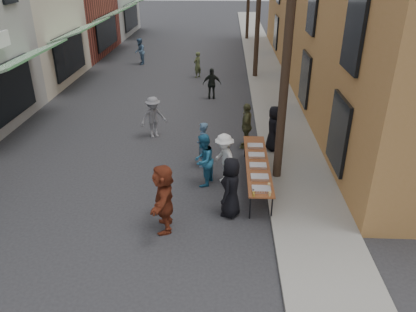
# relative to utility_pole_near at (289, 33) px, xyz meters

# --- Properties ---
(ground) EXTENTS (120.00, 120.00, 0.00)m
(ground) POSITION_rel_utility_pole_near_xyz_m (-4.30, -3.00, -4.50)
(ground) COLOR #28282B
(ground) RESTS_ON ground
(sidewalk) EXTENTS (2.20, 60.00, 0.10)m
(sidewalk) POSITION_rel_utility_pole_near_xyz_m (0.70, 12.00, -4.45)
(sidewalk) COLOR gray
(sidewalk) RESTS_ON ground
(storefront_row) EXTENTS (8.00, 37.00, 9.00)m
(storefront_row) POSITION_rel_utility_pole_near_xyz_m (-14.30, 11.96, -0.38)
(storefront_row) COLOR maroon
(storefront_row) RESTS_ON ground
(utility_pole_near) EXTENTS (0.26, 0.26, 9.00)m
(utility_pole_near) POSITION_rel_utility_pole_near_xyz_m (0.00, 0.00, 0.00)
(utility_pole_near) COLOR #2D2116
(utility_pole_near) RESTS_ON ground
(serving_table) EXTENTS (0.70, 4.00, 0.75)m
(serving_table) POSITION_rel_utility_pole_near_xyz_m (-0.67, -0.40, -3.79)
(serving_table) COLOR brown
(serving_table) RESTS_ON ground
(catering_tray_sausage) EXTENTS (0.50, 0.33, 0.08)m
(catering_tray_sausage) POSITION_rel_utility_pole_near_xyz_m (-0.67, -2.05, -3.71)
(catering_tray_sausage) COLOR maroon
(catering_tray_sausage) RESTS_ON serving_table
(catering_tray_foil_b) EXTENTS (0.50, 0.33, 0.08)m
(catering_tray_foil_b) POSITION_rel_utility_pole_near_xyz_m (-0.67, -1.40, -3.71)
(catering_tray_foil_b) COLOR #B2B2B7
(catering_tray_foil_b) RESTS_ON serving_table
(catering_tray_buns) EXTENTS (0.50, 0.33, 0.08)m
(catering_tray_buns) POSITION_rel_utility_pole_near_xyz_m (-0.67, -0.70, -3.71)
(catering_tray_buns) COLOR tan
(catering_tray_buns) RESTS_ON serving_table
(catering_tray_foil_d) EXTENTS (0.50, 0.33, 0.08)m
(catering_tray_foil_d) POSITION_rel_utility_pole_near_xyz_m (-0.67, -0.00, -3.71)
(catering_tray_foil_d) COLOR #B2B2B7
(catering_tray_foil_d) RESTS_ON serving_table
(catering_tray_buns_end) EXTENTS (0.50, 0.33, 0.08)m
(catering_tray_buns_end) POSITION_rel_utility_pole_near_xyz_m (-0.67, 0.70, -3.71)
(catering_tray_buns_end) COLOR tan
(catering_tray_buns_end) RESTS_ON serving_table
(condiment_jar_a) EXTENTS (0.07, 0.07, 0.08)m
(condiment_jar_a) POSITION_rel_utility_pole_near_xyz_m (-0.89, -2.35, -3.71)
(condiment_jar_a) COLOR #A57F26
(condiment_jar_a) RESTS_ON serving_table
(condiment_jar_b) EXTENTS (0.07, 0.07, 0.08)m
(condiment_jar_b) POSITION_rel_utility_pole_near_xyz_m (-0.89, -2.25, -3.71)
(condiment_jar_b) COLOR #A57F26
(condiment_jar_b) RESTS_ON serving_table
(condiment_jar_c) EXTENTS (0.07, 0.07, 0.08)m
(condiment_jar_c) POSITION_rel_utility_pole_near_xyz_m (-0.89, -2.15, -3.71)
(condiment_jar_c) COLOR #A57F26
(condiment_jar_c) RESTS_ON serving_table
(cup_stack) EXTENTS (0.08, 0.08, 0.12)m
(cup_stack) POSITION_rel_utility_pole_near_xyz_m (-0.47, -2.30, -3.69)
(cup_stack) COLOR tan
(cup_stack) RESTS_ON serving_table
(guest_front_a) EXTENTS (0.78, 0.96, 1.71)m
(guest_front_a) POSITION_rel_utility_pole_near_xyz_m (-1.48, -2.09, -3.65)
(guest_front_a) COLOR black
(guest_front_a) RESTS_ON ground
(guest_front_b) EXTENTS (0.38, 0.57, 1.54)m
(guest_front_b) POSITION_rel_utility_pole_near_xyz_m (-2.41, 0.76, -3.73)
(guest_front_b) COLOR #41617F
(guest_front_b) RESTS_ON ground
(guest_front_c) EXTENTS (0.85, 0.97, 1.67)m
(guest_front_c) POSITION_rel_utility_pole_near_xyz_m (-2.32, -0.50, -3.67)
(guest_front_c) COLOR #22668E
(guest_front_c) RESTS_ON ground
(guest_front_d) EXTENTS (0.99, 1.21, 1.63)m
(guest_front_d) POSITION_rel_utility_pole_near_xyz_m (-1.68, -0.34, -3.69)
(guest_front_d) COLOR white
(guest_front_d) RESTS_ON ground
(guest_front_e) EXTENTS (0.58, 1.06, 1.70)m
(guest_front_e) POSITION_rel_utility_pole_near_xyz_m (-0.90, 2.31, -3.65)
(guest_front_e) COLOR brown
(guest_front_e) RESTS_ON ground
(guest_queue_back) EXTENTS (0.68, 1.75, 1.84)m
(guest_queue_back) POSITION_rel_utility_pole_near_xyz_m (-3.19, -2.81, -3.58)
(guest_queue_back) COLOR maroon
(guest_queue_back) RESTS_ON ground
(server) EXTENTS (0.62, 0.86, 1.63)m
(server) POSITION_rel_utility_pole_near_xyz_m (0.05, 1.95, -3.58)
(server) COLOR black
(server) RESTS_ON sidewalk
(passerby_left) EXTENTS (1.21, 1.06, 1.63)m
(passerby_left) POSITION_rel_utility_pole_near_xyz_m (-4.44, 3.11, -3.69)
(passerby_left) COLOR slate
(passerby_left) RESTS_ON ground
(passerby_mid) EXTENTS (0.91, 0.42, 1.52)m
(passerby_mid) POSITION_rel_utility_pole_near_xyz_m (-2.37, 7.95, -3.74)
(passerby_mid) COLOR black
(passerby_mid) RESTS_ON ground
(passerby_right) EXTENTS (0.60, 0.65, 1.49)m
(passerby_right) POSITION_rel_utility_pole_near_xyz_m (-3.35, 11.84, -3.76)
(passerby_right) COLOR #4B5631
(passerby_right) RESTS_ON ground
(passerby_far) EXTENTS (0.71, 0.87, 1.67)m
(passerby_far) POSITION_rel_utility_pole_near_xyz_m (-7.30, 14.84, -3.67)
(passerby_far) COLOR #4C7094
(passerby_far) RESTS_ON ground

